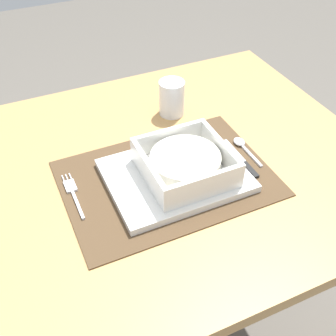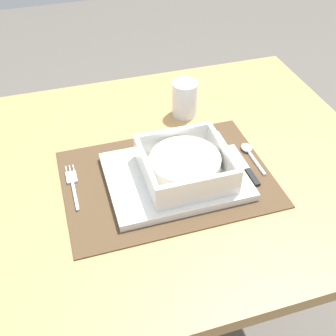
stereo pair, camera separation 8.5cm
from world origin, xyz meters
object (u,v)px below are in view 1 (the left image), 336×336
butter_knife (242,160)px  drinking_glass (172,100)px  fork (73,192)px  bread_knife (233,162)px  dining_table (159,196)px  porridge_bowl (185,164)px  spoon (242,144)px

butter_knife → drinking_glass: 0.25m
fork → drinking_glass: bearing=27.5°
fork → bread_knife: bearing=-12.1°
dining_table → drinking_glass: (0.11, 0.17, 0.14)m
butter_knife → bread_knife: 0.02m
fork → drinking_glass: drinking_glass is taller
porridge_bowl → fork: bearing=166.1°
dining_table → butter_knife: size_ratio=7.02×
bread_knife → drinking_glass: (-0.04, 0.23, 0.03)m
fork → bread_knife: 0.35m
butter_knife → spoon: bearing=57.1°
porridge_bowl → fork: porridge_bowl is taller
spoon → drinking_glass: drinking_glass is taller
porridge_bowl → drinking_glass: (0.08, 0.24, -0.00)m
porridge_bowl → butter_knife: bearing=-1.3°
drinking_glass → bread_knife: bearing=-80.4°
porridge_bowl → spoon: size_ratio=1.60×
porridge_bowl → spoon: bearing=14.5°
dining_table → bread_knife: (0.15, -0.06, 0.10)m
fork → butter_knife: bearing=-12.3°
butter_knife → drinking_glass: bearing=102.5°
spoon → bread_knife: bearing=-140.9°
spoon → drinking_glass: 0.21m
fork → drinking_glass: (0.30, 0.18, 0.03)m
butter_knife → porridge_bowl: bearing=177.3°
porridge_bowl → bread_knife: 0.12m
dining_table → fork: fork is taller
spoon → bread_knife: (-0.05, -0.04, -0.00)m
porridge_bowl → butter_knife: (0.14, -0.00, -0.04)m
spoon → bread_knife: spoon is taller
porridge_bowl → drinking_glass: 0.25m
dining_table → butter_knife: 0.21m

